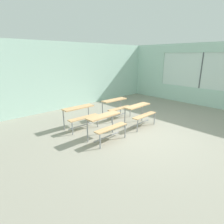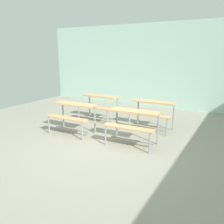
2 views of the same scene
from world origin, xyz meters
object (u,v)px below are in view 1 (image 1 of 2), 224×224
desk_bench_r0c0 (106,122)px  desk_bench_r1c1 (116,104)px  desk_bench_r1c0 (80,113)px  desk_bench_r0c1 (140,111)px

desk_bench_r0c0 → desk_bench_r1c1: 2.04m
desk_bench_r0c0 → desk_bench_r1c0: (-0.05, 1.27, 0.00)m
desk_bench_r0c0 → desk_bench_r0c1: bearing=0.7°
desk_bench_r0c1 → desk_bench_r1c1: size_ratio=1.01×
desk_bench_r0c1 → desk_bench_r1c0: 2.06m
desk_bench_r0c0 → desk_bench_r0c1: (1.61, 0.06, 0.00)m
desk_bench_r0c1 → desk_bench_r1c0: size_ratio=1.01×
desk_bench_r0c1 → desk_bench_r1c0: (-1.66, 1.21, 0.00)m
desk_bench_r1c0 → desk_bench_r1c1: (1.66, -0.02, 0.00)m
desk_bench_r0c0 → desk_bench_r1c0: bearing=91.0°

